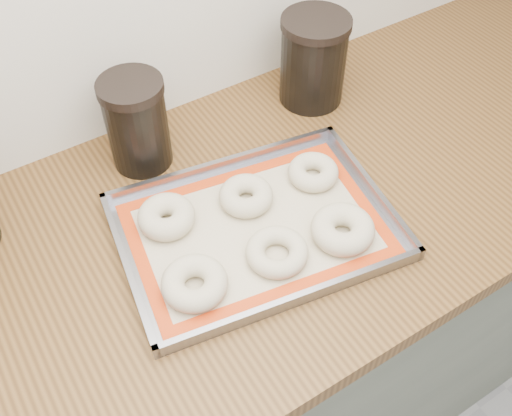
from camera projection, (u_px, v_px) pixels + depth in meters
cabinet at (257, 337)px, 1.42m from camera, size 3.00×0.65×0.86m
countertop at (258, 214)px, 1.08m from camera, size 3.06×0.68×0.04m
baking_tray at (256, 228)px, 1.02m from camera, size 0.51×0.40×0.03m
baking_mat at (256, 229)px, 1.03m from camera, size 0.46×0.35×0.00m
bagel_front_left at (195, 283)px, 0.93m from camera, size 0.12×0.12×0.04m
bagel_front_mid at (277, 252)px, 0.97m from camera, size 0.13×0.13×0.03m
bagel_front_right at (343, 229)px, 1.00m from camera, size 0.12×0.12×0.04m
bagel_back_left at (166, 217)px, 1.02m from camera, size 0.13×0.13×0.04m
bagel_back_mid at (246, 196)px, 1.05m from camera, size 0.10×0.10×0.04m
bagel_back_right at (313, 172)px, 1.09m from camera, size 0.11×0.11×0.03m
canister_mid at (137, 123)px, 1.08m from camera, size 0.12×0.12×0.18m
canister_right at (313, 60)px, 1.20m from camera, size 0.14×0.14×0.19m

